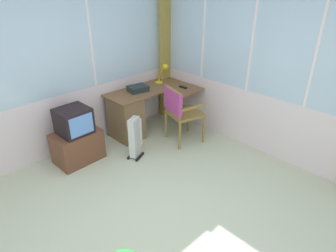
{
  "coord_description": "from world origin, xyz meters",
  "views": [
    {
      "loc": [
        -1.48,
        -1.71,
        2.42
      ],
      "look_at": [
        0.89,
        0.72,
        0.67
      ],
      "focal_mm": 31.55,
      "sensor_mm": 36.0,
      "label": 1
    }
  ],
  "objects_px": {
    "desk": "(130,114)",
    "tv_on_stand": "(76,138)",
    "paper_tray": "(138,88)",
    "desk_lamp": "(164,71)",
    "space_heater": "(136,137)",
    "wooden_armchair": "(178,108)",
    "tv_remote": "(183,87)"
  },
  "relations": [
    {
      "from": "desk",
      "to": "tv_on_stand",
      "type": "relative_size",
      "value": 1.74
    },
    {
      "from": "desk",
      "to": "paper_tray",
      "type": "distance_m",
      "value": 0.43
    },
    {
      "from": "paper_tray",
      "to": "tv_on_stand",
      "type": "bearing_deg",
      "value": -175.74
    },
    {
      "from": "desk_lamp",
      "to": "space_heater",
      "type": "bearing_deg",
      "value": -152.42
    },
    {
      "from": "desk_lamp",
      "to": "paper_tray",
      "type": "distance_m",
      "value": 0.62
    },
    {
      "from": "desk_lamp",
      "to": "wooden_armchair",
      "type": "height_order",
      "value": "desk_lamp"
    },
    {
      "from": "desk_lamp",
      "to": "paper_tray",
      "type": "height_order",
      "value": "desk_lamp"
    },
    {
      "from": "wooden_armchair",
      "to": "tv_on_stand",
      "type": "bearing_deg",
      "value": 155.78
    },
    {
      "from": "paper_tray",
      "to": "wooden_armchair",
      "type": "relative_size",
      "value": 0.33
    },
    {
      "from": "paper_tray",
      "to": "tv_remote",
      "type": "bearing_deg",
      "value": -32.22
    },
    {
      "from": "desk",
      "to": "desk_lamp",
      "type": "relative_size",
      "value": 4.29
    },
    {
      "from": "tv_on_stand",
      "to": "space_heater",
      "type": "xyz_separation_m",
      "value": [
        0.66,
        -0.5,
        -0.04
      ]
    },
    {
      "from": "desk_lamp",
      "to": "paper_tray",
      "type": "bearing_deg",
      "value": -179.07
    },
    {
      "from": "desk_lamp",
      "to": "wooden_armchair",
      "type": "distance_m",
      "value": 0.91
    },
    {
      "from": "desk",
      "to": "tv_on_stand",
      "type": "distance_m",
      "value": 1.0
    },
    {
      "from": "tv_remote",
      "to": "space_heater",
      "type": "relative_size",
      "value": 0.24
    },
    {
      "from": "desk",
      "to": "paper_tray",
      "type": "relative_size",
      "value": 4.71
    },
    {
      "from": "tv_remote",
      "to": "paper_tray",
      "type": "distance_m",
      "value": 0.76
    },
    {
      "from": "paper_tray",
      "to": "space_heater",
      "type": "distance_m",
      "value": 0.92
    },
    {
      "from": "tv_remote",
      "to": "wooden_armchair",
      "type": "xyz_separation_m",
      "value": [
        -0.44,
        -0.32,
        -0.14
      ]
    },
    {
      "from": "wooden_armchair",
      "to": "space_heater",
      "type": "bearing_deg",
      "value": 169.96
    },
    {
      "from": "paper_tray",
      "to": "space_heater",
      "type": "height_order",
      "value": "paper_tray"
    },
    {
      "from": "paper_tray",
      "to": "tv_on_stand",
      "type": "distance_m",
      "value": 1.28
    },
    {
      "from": "desk_lamp",
      "to": "tv_on_stand",
      "type": "height_order",
      "value": "desk_lamp"
    },
    {
      "from": "wooden_armchair",
      "to": "space_heater",
      "type": "relative_size",
      "value": 1.44
    },
    {
      "from": "tv_remote",
      "to": "tv_on_stand",
      "type": "xyz_separation_m",
      "value": [
        -1.85,
        0.31,
        -0.38
      ]
    },
    {
      "from": "paper_tray",
      "to": "space_heater",
      "type": "xyz_separation_m",
      "value": [
        -0.55,
        -0.59,
        -0.45
      ]
    },
    {
      "from": "desk",
      "to": "tv_on_stand",
      "type": "bearing_deg",
      "value": -177.01
    },
    {
      "from": "tv_remote",
      "to": "wooden_armchair",
      "type": "distance_m",
      "value": 0.57
    },
    {
      "from": "tv_on_stand",
      "to": "wooden_armchair",
      "type": "bearing_deg",
      "value": -24.22
    },
    {
      "from": "desk",
      "to": "space_heater",
      "type": "distance_m",
      "value": 0.65
    },
    {
      "from": "desk",
      "to": "wooden_armchair",
      "type": "height_order",
      "value": "wooden_armchair"
    }
  ]
}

